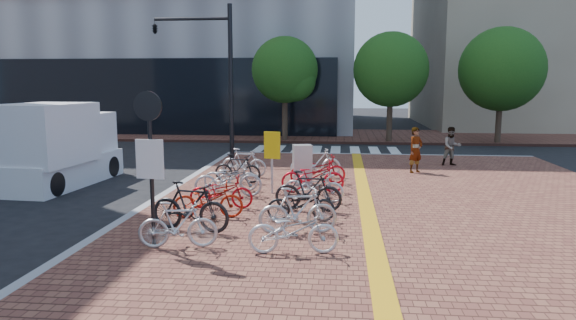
# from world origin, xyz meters

# --- Properties ---
(ground) EXTENTS (120.00, 120.00, 0.00)m
(ground) POSITION_xyz_m (0.00, 0.00, 0.00)
(ground) COLOR black
(ground) RESTS_ON ground
(tactile_strip) EXTENTS (0.40, 34.00, 0.01)m
(tactile_strip) POSITION_xyz_m (2.00, -5.00, 0.16)
(tactile_strip) COLOR orange
(tactile_strip) RESTS_ON sidewalk
(kerb_west) EXTENTS (0.25, 34.00, 0.15)m
(kerb_west) POSITION_xyz_m (-4.00, -5.00, 0.08)
(kerb_west) COLOR gray
(kerb_west) RESTS_ON ground
(kerb_north) EXTENTS (14.00, 0.25, 0.15)m
(kerb_north) POSITION_xyz_m (3.00, 12.00, 0.08)
(kerb_north) COLOR gray
(kerb_north) RESTS_ON ground
(far_sidewalk) EXTENTS (70.00, 8.00, 0.15)m
(far_sidewalk) POSITION_xyz_m (0.00, 21.00, 0.07)
(far_sidewalk) COLOR brown
(far_sidewalk) RESTS_ON ground
(building_beige) EXTENTS (20.00, 18.00, 18.00)m
(building_beige) POSITION_xyz_m (18.00, 32.00, 9.00)
(building_beige) COLOR gray
(building_beige) RESTS_ON ground
(crosswalk) EXTENTS (7.50, 4.00, 0.01)m
(crosswalk) POSITION_xyz_m (0.50, 14.00, 0.01)
(crosswalk) COLOR silver
(crosswalk) RESTS_ON ground
(street_trees) EXTENTS (16.20, 4.60, 6.35)m
(street_trees) POSITION_xyz_m (5.04, 17.45, 4.10)
(street_trees) COLOR #38281E
(street_trees) RESTS_ON far_sidewalk
(bike_0) EXTENTS (1.64, 0.70, 0.96)m
(bike_0) POSITION_xyz_m (-1.94, -2.45, 0.63)
(bike_0) COLOR #BCBCC1
(bike_0) RESTS_ON sidewalk
(bike_1) EXTENTS (1.96, 0.90, 1.13)m
(bike_1) POSITION_xyz_m (-2.04, -1.27, 0.72)
(bike_1) COLOR black
(bike_1) RESTS_ON sidewalk
(bike_2) EXTENTS (1.79, 0.89, 0.90)m
(bike_2) POSITION_xyz_m (-1.94, -0.09, 0.60)
(bike_2) COLOR #AC1F0C
(bike_2) RESTS_ON sidewalk
(bike_3) EXTENTS (1.72, 0.69, 0.89)m
(bike_3) POSITION_xyz_m (-1.86, 0.92, 0.59)
(bike_3) COLOR #B70D16
(bike_3) RESTS_ON sidewalk
(bike_4) EXTENTS (2.05, 1.05, 1.03)m
(bike_4) POSITION_xyz_m (-1.96, 2.27, 0.66)
(bike_4) COLOR #A8A8AC
(bike_4) RESTS_ON sidewalk
(bike_5) EXTENTS (1.71, 0.63, 0.89)m
(bike_5) POSITION_xyz_m (-2.09, 3.19, 0.60)
(bike_5) COLOR #B3B4B8
(bike_5) RESTS_ON sidewalk
(bike_6) EXTENTS (1.65, 0.66, 0.97)m
(bike_6) POSITION_xyz_m (-2.13, 4.44, 0.63)
(bike_6) COLOR black
(bike_6) RESTS_ON sidewalk
(bike_7) EXTENTS (1.73, 0.75, 1.01)m
(bike_7) POSITION_xyz_m (-2.14, 5.58, 0.65)
(bike_7) COLOR silver
(bike_7) RESTS_ON sidewalk
(bike_8) EXTENTS (1.82, 0.82, 0.93)m
(bike_8) POSITION_xyz_m (0.40, -2.54, 0.61)
(bike_8) COLOR silver
(bike_8) RESTS_ON sidewalk
(bike_9) EXTENTS (1.81, 0.83, 1.05)m
(bike_9) POSITION_xyz_m (0.37, -1.23, 0.67)
(bike_9) COLOR #A6A6AA
(bike_9) RESTS_ON sidewalk
(bike_10) EXTENTS (1.67, 0.67, 0.86)m
(bike_10) POSITION_xyz_m (0.36, -0.17, 0.58)
(bike_10) COLOR black
(bike_10) RESTS_ON sidewalk
(bike_11) EXTENTS (1.80, 0.67, 1.06)m
(bike_11) POSITION_xyz_m (0.46, 0.86, 0.68)
(bike_11) COLOR black
(bike_11) RESTS_ON sidewalk
(bike_12) EXTENTS (1.79, 0.90, 0.90)m
(bike_12) POSITION_xyz_m (0.54, 1.97, 0.60)
(bike_12) COLOR silver
(bike_12) RESTS_ON sidewalk
(bike_13) EXTENTS (1.96, 0.85, 1.00)m
(bike_13) POSITION_xyz_m (0.45, 3.13, 0.65)
(bike_13) COLOR red
(bike_13) RESTS_ON sidewalk
(bike_14) EXTENTS (1.92, 0.99, 0.96)m
(bike_14) POSITION_xyz_m (0.54, 4.46, 0.63)
(bike_14) COLOR #B00C14
(bike_14) RESTS_ON sidewalk
(bike_15) EXTENTS (1.83, 0.76, 1.07)m
(bike_15) POSITION_xyz_m (0.41, 5.64, 0.68)
(bike_15) COLOR silver
(bike_15) RESTS_ON sidewalk
(pedestrian_a) EXTENTS (0.73, 0.70, 1.69)m
(pedestrian_a) POSITION_xyz_m (4.04, 7.07, 1.00)
(pedestrian_a) COLOR gray
(pedestrian_a) RESTS_ON sidewalk
(pedestrian_b) EXTENTS (0.83, 0.69, 1.56)m
(pedestrian_b) POSITION_xyz_m (5.71, 8.88, 0.93)
(pedestrian_b) COLOR #505866
(pedestrian_b) RESTS_ON sidewalk
(utility_box) EXTENTS (0.69, 0.57, 1.31)m
(utility_box) POSITION_xyz_m (0.04, 4.39, 0.80)
(utility_box) COLOR #BBBBC0
(utility_box) RESTS_ON sidewalk
(yellow_sign) EXTENTS (0.50, 0.18, 1.87)m
(yellow_sign) POSITION_xyz_m (-0.76, 2.88, 1.45)
(yellow_sign) COLOR #B7B7BC
(yellow_sign) RESTS_ON sidewalk
(notice_sign) EXTENTS (0.58, 0.15, 3.15)m
(notice_sign) POSITION_xyz_m (-2.44, -2.51, 2.14)
(notice_sign) COLOR black
(notice_sign) RESTS_ON sidewalk
(traffic_light_pole) EXTENTS (3.56, 1.37, 6.62)m
(traffic_light_pole) POSITION_xyz_m (-5.03, 9.91, 4.72)
(traffic_light_pole) COLOR black
(traffic_light_pole) RESTS_ON sidewalk
(box_truck) EXTENTS (2.41, 4.97, 2.80)m
(box_truck) POSITION_xyz_m (-8.23, 4.12, 1.32)
(box_truck) COLOR white
(box_truck) RESTS_ON ground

